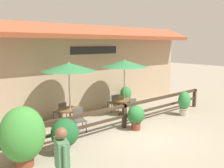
% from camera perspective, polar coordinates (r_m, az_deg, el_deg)
% --- Properties ---
extents(ground_plane, '(60.00, 60.00, 0.00)m').
position_cam_1_polar(ground_plane, '(9.45, 7.30, -11.45)').
color(ground_plane, '#9E937F').
extents(building_facade, '(14.28, 1.49, 4.23)m').
position_cam_1_polar(building_facade, '(12.02, -7.21, 3.63)').
color(building_facade, tan).
rests_on(building_facade, ground).
extents(patio_railing, '(10.40, 0.14, 0.95)m').
position_cam_1_polar(patio_railing, '(9.92, 2.84, -6.14)').
color(patio_railing, '#3D2D1E').
rests_on(patio_railing, ground).
extents(patio_umbrella_near, '(2.13, 2.13, 2.62)m').
position_cam_1_polar(patio_umbrella_near, '(9.93, -9.84, 3.83)').
color(patio_umbrella_near, '#B7B2A8').
rests_on(patio_umbrella_near, ground).
extents(dining_table_near, '(1.02, 1.02, 0.72)m').
position_cam_1_polar(dining_table_near, '(10.27, -9.56, -6.40)').
color(dining_table_near, brown).
rests_on(dining_table_near, ground).
extents(chair_near_streetside, '(0.51, 0.51, 0.86)m').
position_cam_1_polar(chair_near_streetside, '(9.69, -7.56, -7.88)').
color(chair_near_streetside, '#514C47').
rests_on(chair_near_streetside, ground).
extents(chair_near_wallside, '(0.48, 0.48, 0.86)m').
position_cam_1_polar(chair_near_wallside, '(10.87, -11.64, -6.09)').
color(chair_near_wallside, '#514C47').
rests_on(chair_near_wallside, ground).
extents(patio_umbrella_middle, '(2.13, 2.13, 2.62)m').
position_cam_1_polar(patio_umbrella_middle, '(11.48, 2.87, 4.67)').
color(patio_umbrella_middle, '#B7B2A8').
rests_on(patio_umbrella_middle, ground).
extents(dining_table_middle, '(1.02, 1.02, 0.72)m').
position_cam_1_polar(dining_table_middle, '(11.77, 2.79, -4.26)').
color(dining_table_middle, brown).
rests_on(dining_table_middle, ground).
extents(chair_middle_streetside, '(0.42, 0.42, 0.86)m').
position_cam_1_polar(chair_middle_streetside, '(11.29, 5.21, -5.35)').
color(chair_middle_streetside, '#514C47').
rests_on(chair_middle_streetside, ground).
extents(chair_middle_wallside, '(0.46, 0.46, 0.86)m').
position_cam_1_polar(chair_middle_wallside, '(12.27, 0.34, -4.13)').
color(chair_middle_wallside, '#514C47').
rests_on(chair_middle_wallside, ground).
extents(potted_plant_corner_fern, '(0.87, 0.78, 1.11)m').
position_cam_1_polar(potted_plant_corner_fern, '(7.78, -10.70, -11.11)').
color(potted_plant_corner_fern, '#B7AD99').
rests_on(potted_plant_corner_fern, ground).
extents(potted_plant_small_flowering, '(0.70, 0.63, 0.95)m').
position_cam_1_polar(potted_plant_small_flowering, '(9.78, 5.51, -7.29)').
color(potted_plant_small_flowering, brown).
rests_on(potted_plant_small_flowering, ground).
extents(potted_plant_broad_leaf, '(1.22, 1.10, 1.68)m').
position_cam_1_polar(potted_plant_broad_leaf, '(7.25, -19.75, -10.98)').
color(potted_plant_broad_leaf, brown).
rests_on(potted_plant_broad_leaf, ground).
extents(potted_plant_tall_tropical, '(0.61, 0.55, 1.13)m').
position_cam_1_polar(potted_plant_tall_tropical, '(12.10, 16.20, -4.08)').
color(potted_plant_tall_tropical, '#B7AD99').
rests_on(potted_plant_tall_tropical, ground).
extents(potted_plant_entrance_palm, '(0.63, 0.56, 1.08)m').
position_cam_1_polar(potted_plant_entrance_palm, '(13.38, 3.15, -2.75)').
color(potted_plant_entrance_palm, '#9E4C33').
rests_on(potted_plant_entrance_palm, ground).
extents(pedestrian, '(0.34, 0.59, 1.74)m').
position_cam_1_polar(pedestrian, '(5.18, -11.37, -16.21)').
color(pedestrian, '#2D334C').
rests_on(pedestrian, ground).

